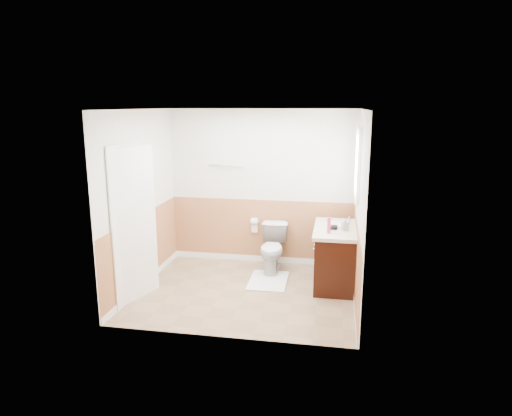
% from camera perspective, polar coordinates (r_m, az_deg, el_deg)
% --- Properties ---
extents(floor, '(3.00, 3.00, 0.00)m').
position_cam_1_polar(floor, '(6.48, -1.28, -10.42)').
color(floor, '#8C7051').
rests_on(floor, ground).
extents(ceiling, '(3.00, 3.00, 0.00)m').
position_cam_1_polar(ceiling, '(5.95, -1.40, 12.28)').
color(ceiling, white).
rests_on(ceiling, floor).
extents(wall_back, '(3.00, 0.00, 3.00)m').
position_cam_1_polar(wall_back, '(7.35, 0.68, 2.58)').
color(wall_back, silver).
rests_on(wall_back, floor).
extents(wall_front, '(3.00, 0.00, 3.00)m').
position_cam_1_polar(wall_front, '(4.86, -4.39, -2.79)').
color(wall_front, silver).
rests_on(wall_front, floor).
extents(wall_left, '(0.00, 3.00, 3.00)m').
position_cam_1_polar(wall_left, '(6.55, -14.30, 0.92)').
color(wall_left, silver).
rests_on(wall_left, floor).
extents(wall_right, '(0.00, 3.00, 3.00)m').
position_cam_1_polar(wall_right, '(5.98, 12.88, -0.11)').
color(wall_right, silver).
rests_on(wall_right, floor).
extents(wainscot_back, '(3.00, 0.00, 3.00)m').
position_cam_1_polar(wainscot_back, '(7.51, 0.65, -3.08)').
color(wainscot_back, '#B37347').
rests_on(wainscot_back, floor).
extents(wainscot_front, '(3.00, 0.00, 3.00)m').
position_cam_1_polar(wainscot_front, '(5.13, -4.21, -10.86)').
color(wainscot_front, '#B37347').
rests_on(wainscot_front, floor).
extents(wainscot_left, '(0.00, 2.60, 2.60)m').
position_cam_1_polar(wainscot_left, '(6.74, -13.86, -5.33)').
color(wainscot_left, '#B37347').
rests_on(wainscot_left, floor).
extents(wainscot_right, '(0.00, 2.60, 2.60)m').
position_cam_1_polar(wainscot_right, '(6.19, 12.42, -6.89)').
color(wainscot_right, '#B37347').
rests_on(wainscot_right, floor).
extents(toilet, '(0.42, 0.73, 0.73)m').
position_cam_1_polar(toilet, '(7.12, 2.11, -5.11)').
color(toilet, silver).
rests_on(toilet, floor).
extents(bath_mat, '(0.57, 0.81, 0.02)m').
position_cam_1_polar(bath_mat, '(6.82, 1.55, -9.10)').
color(bath_mat, white).
rests_on(bath_mat, floor).
extents(vanity_cabinet, '(0.55, 1.10, 0.80)m').
position_cam_1_polar(vanity_cabinet, '(6.69, 9.87, -6.16)').
color(vanity_cabinet, black).
rests_on(vanity_cabinet, floor).
extents(vanity_knob_left, '(0.03, 0.03, 0.03)m').
position_cam_1_polar(vanity_knob_left, '(6.56, 7.28, -5.10)').
color(vanity_knob_left, silver).
rests_on(vanity_knob_left, vanity_cabinet).
extents(vanity_knob_right, '(0.03, 0.03, 0.03)m').
position_cam_1_polar(vanity_knob_right, '(6.75, 7.37, -4.58)').
color(vanity_knob_right, silver).
rests_on(vanity_knob_right, vanity_cabinet).
extents(countertop, '(0.60, 1.15, 0.05)m').
position_cam_1_polar(countertop, '(6.57, 9.92, -2.65)').
color(countertop, silver).
rests_on(countertop, vanity_cabinet).
extents(sink_basin, '(0.36, 0.36, 0.02)m').
position_cam_1_polar(sink_basin, '(6.71, 10.03, -2.03)').
color(sink_basin, white).
rests_on(sink_basin, countertop).
extents(faucet, '(0.02, 0.02, 0.14)m').
position_cam_1_polar(faucet, '(6.69, 11.59, -1.59)').
color(faucet, white).
rests_on(faucet, countertop).
extents(lotion_bottle, '(0.05, 0.05, 0.22)m').
position_cam_1_polar(lotion_bottle, '(6.24, 9.12, -2.16)').
color(lotion_bottle, '#D1364F').
rests_on(lotion_bottle, countertop).
extents(soap_dispenser, '(0.11, 0.11, 0.18)m').
position_cam_1_polar(soap_dispenser, '(6.41, 11.11, -2.02)').
color(soap_dispenser, gray).
rests_on(soap_dispenser, countertop).
extents(hair_dryer_body, '(0.14, 0.07, 0.07)m').
position_cam_1_polar(hair_dryer_body, '(6.45, 9.58, -2.38)').
color(hair_dryer_body, black).
rests_on(hair_dryer_body, countertop).
extents(hair_dryer_handle, '(0.03, 0.03, 0.07)m').
position_cam_1_polar(hair_dryer_handle, '(6.50, 9.31, -2.53)').
color(hair_dryer_handle, black).
rests_on(hair_dryer_handle, countertop).
extents(mirror_panel, '(0.02, 0.35, 0.90)m').
position_cam_1_polar(mirror_panel, '(7.01, 12.43, 4.27)').
color(mirror_panel, silver).
rests_on(mirror_panel, wall_right).
extents(window_frame, '(0.04, 0.80, 1.00)m').
position_cam_1_polar(window_frame, '(6.48, 12.62, 5.36)').
color(window_frame, white).
rests_on(window_frame, wall_right).
extents(window_glass, '(0.01, 0.70, 0.90)m').
position_cam_1_polar(window_glass, '(6.48, 12.76, 5.36)').
color(window_glass, white).
rests_on(window_glass, wall_right).
extents(door, '(0.29, 0.78, 2.04)m').
position_cam_1_polar(door, '(6.17, -15.05, -2.05)').
color(door, white).
rests_on(door, wall_left).
extents(door_frame, '(0.02, 0.92, 2.10)m').
position_cam_1_polar(door_frame, '(6.20, -15.69, -1.93)').
color(door_frame, white).
rests_on(door_frame, wall_left).
extents(door_knob, '(0.06, 0.06, 0.06)m').
position_cam_1_polar(door_knob, '(6.45, -13.30, -1.95)').
color(door_knob, silver).
rests_on(door_knob, door).
extents(towel_bar, '(0.62, 0.02, 0.02)m').
position_cam_1_polar(towel_bar, '(7.35, -3.63, 5.32)').
color(towel_bar, silver).
rests_on(towel_bar, wall_back).
extents(tp_holder_bar, '(0.14, 0.02, 0.02)m').
position_cam_1_polar(tp_holder_bar, '(7.41, -0.19, -1.68)').
color(tp_holder_bar, silver).
rests_on(tp_holder_bar, wall_back).
extents(tp_roll, '(0.10, 0.11, 0.11)m').
position_cam_1_polar(tp_roll, '(7.41, -0.19, -1.68)').
color(tp_roll, white).
rests_on(tp_roll, tp_holder_bar).
extents(tp_sheet, '(0.10, 0.01, 0.16)m').
position_cam_1_polar(tp_sheet, '(7.44, -0.19, -2.50)').
color(tp_sheet, white).
rests_on(tp_sheet, tp_roll).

